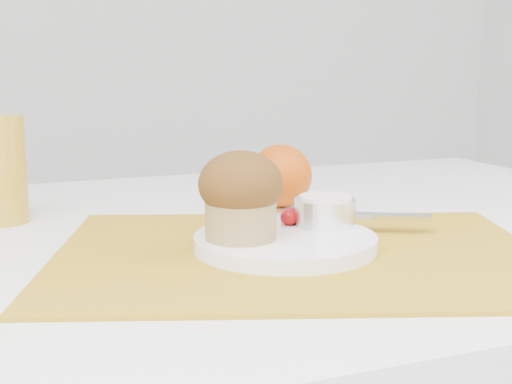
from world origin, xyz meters
name	(u,v)px	position (x,y,z in m)	size (l,w,h in m)	color
placemat	(298,253)	(0.00, -0.09, 0.75)	(0.49, 0.36, 0.00)	#B38418
plate	(285,242)	(-0.01, -0.07, 0.76)	(0.19, 0.19, 0.01)	white
ramekin	(325,212)	(0.04, -0.05, 0.78)	(0.07, 0.07, 0.03)	silver
cream	(325,199)	(0.04, -0.05, 0.80)	(0.06, 0.06, 0.01)	white
raspberry_near	(289,217)	(0.01, -0.04, 0.78)	(0.02, 0.02, 0.02)	#600204
raspberry_far	(292,216)	(0.01, -0.03, 0.78)	(0.02, 0.02, 0.02)	#550214
butter_knife	(335,215)	(0.07, -0.02, 0.77)	(0.21, 0.02, 0.01)	#BABBC3
orange	(281,176)	(0.08, 0.14, 0.79)	(0.08, 0.08, 0.08)	#C74C07
muffin	(241,194)	(-0.06, -0.07, 0.81)	(0.09, 0.09, 0.09)	#A98A51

